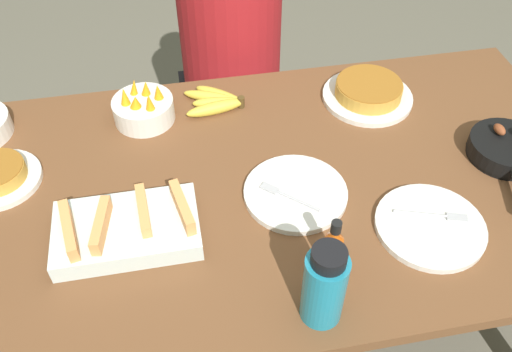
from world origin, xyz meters
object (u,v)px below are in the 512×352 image
at_px(banana_bunch, 217,101).
at_px(melon_tray, 127,229).
at_px(fruit_bowl_citrus, 143,108).
at_px(skillet, 506,150).
at_px(water_bottle, 324,286).
at_px(frittata_plate_side, 368,92).
at_px(empty_plate_far_left, 295,193).
at_px(empty_plate_near_front, 430,226).
at_px(person_figure, 233,91).
at_px(hot_sauce_bottle, 333,247).

xyz_separation_m(banana_bunch, melon_tray, (-0.27, -0.45, 0.01)).
xyz_separation_m(banana_bunch, fruit_bowl_citrus, (-0.21, -0.02, 0.02)).
bearing_deg(skillet, water_bottle, -42.46).
relative_size(frittata_plate_side, fruit_bowl_citrus, 1.55).
height_order(frittata_plate_side, fruit_bowl_citrus, fruit_bowl_citrus).
height_order(skillet, fruit_bowl_citrus, fruit_bowl_citrus).
height_order(skillet, empty_plate_far_left, skillet).
height_order(fruit_bowl_citrus, water_bottle, water_bottle).
height_order(empty_plate_far_left, fruit_bowl_citrus, fruit_bowl_citrus).
bearing_deg(banana_bunch, empty_plate_near_front, -52.00).
xyz_separation_m(melon_tray, empty_plate_far_left, (0.42, 0.06, -0.02)).
relative_size(empty_plate_far_left, person_figure, 0.20).
bearing_deg(banana_bunch, frittata_plate_side, -6.55).
distance_m(empty_plate_near_front, fruit_bowl_citrus, 0.84).
xyz_separation_m(hot_sauce_bottle, person_figure, (-0.07, 0.99, -0.31)).
xyz_separation_m(frittata_plate_side, water_bottle, (-0.33, -0.67, 0.07)).
relative_size(banana_bunch, skillet, 0.57).
bearing_deg(melon_tray, water_bottle, -35.22).
bearing_deg(skillet, hot_sauce_bottle, -49.01).
bearing_deg(frittata_plate_side, banana_bunch, 173.45).
xyz_separation_m(melon_tray, skillet, (1.00, 0.08, -0.00)).
bearing_deg(empty_plate_near_front, skillet, 33.19).
distance_m(frittata_plate_side, fruit_bowl_citrus, 0.66).
distance_m(skillet, fruit_bowl_citrus, 1.00).
relative_size(melon_tray, person_figure, 0.26).
xyz_separation_m(water_bottle, person_figure, (-0.02, 1.11, -0.34)).
height_order(banana_bunch, empty_plate_near_front, banana_bunch).
distance_m(empty_plate_near_front, water_bottle, 0.37).
bearing_deg(empty_plate_near_front, person_figure, 109.53).
height_order(skillet, hot_sauce_bottle, hot_sauce_bottle).
distance_m(banana_bunch, water_bottle, 0.74).
bearing_deg(person_figure, empty_plate_far_left, -86.73).
bearing_deg(melon_tray, banana_bunch, 58.72).
bearing_deg(water_bottle, empty_plate_far_left, 85.38).
bearing_deg(empty_plate_far_left, fruit_bowl_citrus, 133.91).
distance_m(fruit_bowl_citrus, water_bottle, 0.78).
bearing_deg(water_bottle, hot_sauce_bottle, 64.23).
bearing_deg(frittata_plate_side, melon_tray, -151.24).
xyz_separation_m(melon_tray, empty_plate_near_front, (0.70, -0.11, -0.02)).
xyz_separation_m(skillet, person_figure, (-0.63, 0.75, -0.27)).
bearing_deg(person_figure, frittata_plate_side, -51.39).
bearing_deg(water_bottle, empty_plate_near_front, 27.89).
bearing_deg(melon_tray, frittata_plate_side, 28.76).
distance_m(banana_bunch, melon_tray, 0.52).
xyz_separation_m(banana_bunch, hot_sauce_bottle, (0.17, -0.61, 0.05)).
bearing_deg(skillet, banana_bunch, -99.46).
relative_size(banana_bunch, hot_sauce_bottle, 1.27).
xyz_separation_m(fruit_bowl_citrus, hot_sauce_bottle, (0.38, -0.59, 0.02)).
height_order(fruit_bowl_citrus, hot_sauce_bottle, hot_sauce_bottle).
height_order(banana_bunch, water_bottle, water_bottle).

